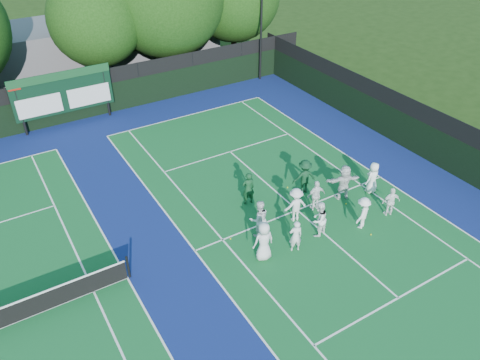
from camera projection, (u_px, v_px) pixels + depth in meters
ground at (310, 222)px, 21.71m from camera, size 120.00×120.00×0.00m
court_apron at (184, 255)px, 19.84m from camera, size 34.00×32.00×0.01m
near_court at (297, 210)px, 22.41m from camera, size 11.05×23.85×0.01m
back_fence at (80, 99)px, 29.68m from camera, size 34.00×0.08×3.00m
divider_fence_right at (431, 138)px, 25.51m from camera, size 0.08×32.00×3.00m
scoreboard at (63, 93)px, 28.48m from camera, size 6.00×0.21×3.55m
clubhouse at (101, 44)px, 36.69m from camera, size 18.00×6.00×4.00m
tree_c at (98, 21)px, 31.40m from camera, size 6.29×6.29×8.29m
tennis_ball_1 at (287, 187)px, 23.93m from camera, size 0.07×0.07×0.07m
tennis_ball_2 at (371, 235)px, 20.90m from camera, size 0.07×0.07×0.07m
tennis_ball_3 at (231, 239)px, 20.67m from camera, size 0.07×0.07×0.07m
tennis_ball_4 at (307, 176)px, 24.81m from camera, size 0.07×0.07×0.07m
tennis_ball_5 at (346, 204)px, 22.79m from camera, size 0.07×0.07×0.07m
player_front_0 at (264, 241)px, 19.22m from camera, size 0.96×0.68×1.84m
player_front_1 at (296, 236)px, 19.69m from camera, size 0.66×0.54×1.56m
player_front_2 at (319, 219)px, 20.48m from camera, size 1.00×0.88×1.74m
player_front_3 at (363, 213)px, 20.95m from camera, size 1.19×0.97×1.60m
player_front_4 at (391, 202)px, 21.73m from camera, size 0.95×0.63×1.50m
player_back_0 at (259, 219)px, 20.42m from camera, size 1.02×0.87×1.84m
player_back_1 at (295, 205)px, 21.35m from camera, size 1.19×0.79×1.73m
player_back_2 at (316, 195)px, 22.07m from camera, size 0.98×0.51×1.59m
player_back_3 at (344, 182)px, 22.74m from camera, size 1.81×1.07×1.86m
player_back_4 at (373, 178)px, 23.24m from camera, size 0.90×0.67×1.67m
coach_left at (248, 188)px, 22.39m from camera, size 0.69×0.50×1.76m
coach_right at (304, 177)px, 23.17m from camera, size 1.33×0.97×1.84m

